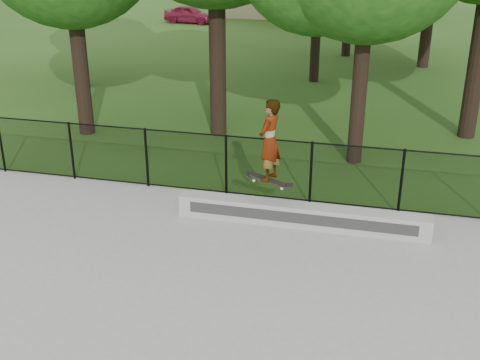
# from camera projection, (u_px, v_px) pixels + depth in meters

# --- Properties ---
(ground) EXTENTS (100.00, 100.00, 0.00)m
(ground) POSITION_uv_depth(u_px,v_px,m) (125.00, 352.00, 9.15)
(ground) COLOR #274A14
(ground) RESTS_ON ground
(concrete_slab) EXTENTS (14.00, 12.00, 0.06)m
(concrete_slab) POSITION_uv_depth(u_px,v_px,m) (125.00, 350.00, 9.14)
(concrete_slab) COLOR gray
(concrete_slab) RESTS_ON ground
(grind_ledge) EXTENTS (5.37, 0.40, 0.48)m
(grind_ledge) POSITION_uv_depth(u_px,v_px,m) (301.00, 215.00, 12.80)
(grind_ledge) COLOR #B8B8B3
(grind_ledge) RESTS_ON concrete_slab
(car_a) EXTENTS (3.52, 1.76, 1.16)m
(car_a) POSITION_uv_depth(u_px,v_px,m) (190.00, 14.00, 39.99)
(car_a) COLOR maroon
(car_a) RESTS_ON ground
(car_b) EXTENTS (3.64, 2.48, 1.23)m
(car_b) POSITION_uv_depth(u_px,v_px,m) (311.00, 16.00, 38.68)
(car_b) COLOR black
(car_b) RESTS_ON ground
(car_c) EXTENTS (3.97, 2.29, 1.18)m
(car_c) POSITION_uv_depth(u_px,v_px,m) (300.00, 11.00, 41.36)
(car_c) COLOR gray
(car_c) RESTS_ON ground
(skater_airborne) EXTENTS (0.82, 0.72, 1.93)m
(skater_airborne) POSITION_uv_depth(u_px,v_px,m) (270.00, 142.00, 12.31)
(skater_airborne) COLOR black
(skater_airborne) RESTS_ON ground
(chainlink_fence) EXTENTS (16.06, 0.06, 1.50)m
(chainlink_fence) POSITION_uv_depth(u_px,v_px,m) (226.00, 165.00, 14.11)
(chainlink_fence) COLOR black
(chainlink_fence) RESTS_ON concrete_slab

